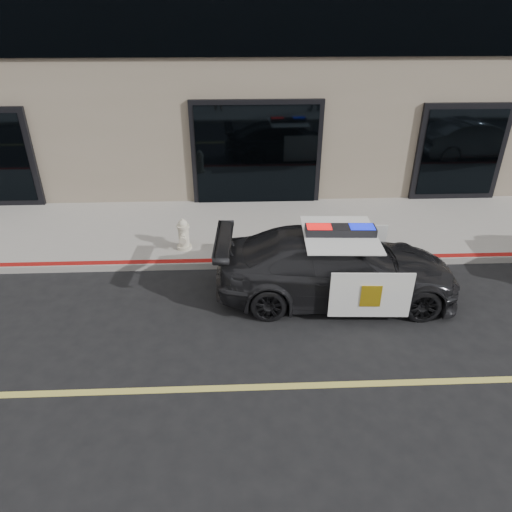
{
  "coord_description": "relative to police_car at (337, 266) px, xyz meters",
  "views": [
    {
      "loc": [
        -1.52,
        -4.94,
        4.94
      ],
      "look_at": [
        -1.22,
        2.2,
        1.0
      ],
      "focal_mm": 32.0,
      "sensor_mm": 36.0,
      "label": 1
    }
  ],
  "objects": [
    {
      "name": "ground",
      "position": [
        -0.31,
        -2.36,
        -0.66
      ],
      "size": [
        120.0,
        120.0,
        0.0
      ],
      "primitive_type": "plane",
      "color": "black",
      "rests_on": "ground"
    },
    {
      "name": "sidewalk_n",
      "position": [
        -0.31,
        2.89,
        -0.59
      ],
      "size": [
        60.0,
        3.5,
        0.15
      ],
      "primitive_type": "cube",
      "color": "gray",
      "rests_on": "ground"
    },
    {
      "name": "police_car",
      "position": [
        0.0,
        0.0,
        0.0
      ],
      "size": [
        2.32,
        4.69,
        1.48
      ],
      "color": "black",
      "rests_on": "ground"
    },
    {
      "name": "fire_hydrant",
      "position": [
        -3.04,
        1.8,
        -0.18
      ],
      "size": [
        0.33,
        0.45,
        0.72
      ],
      "color": "beige",
      "rests_on": "sidewalk_n"
    }
  ]
}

